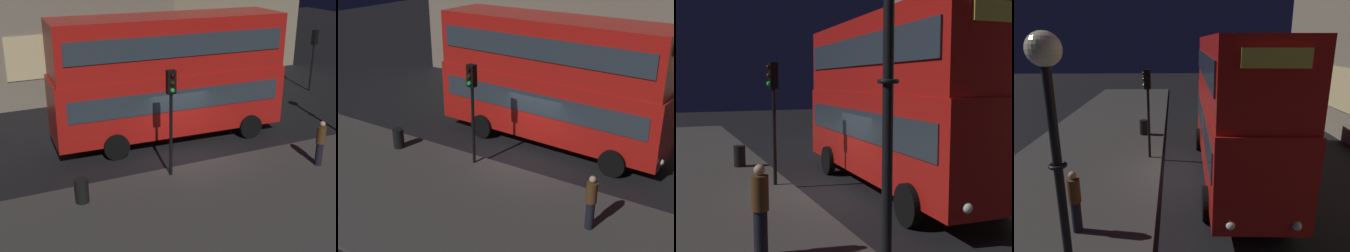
# 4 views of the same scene
# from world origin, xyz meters

# --- Properties ---
(ground_plane) EXTENTS (80.00, 80.00, 0.00)m
(ground_plane) POSITION_xyz_m (0.00, 0.00, 0.00)
(ground_plane) COLOR black
(sidewalk_slab) EXTENTS (44.00, 7.04, 0.12)m
(sidewalk_slab) POSITION_xyz_m (0.00, -4.42, 0.06)
(sidewalk_slab) COLOR #423F3D
(sidewalk_slab) RESTS_ON ground
(double_decker_bus) EXTENTS (10.52, 3.25, 5.55)m
(double_decker_bus) POSITION_xyz_m (0.09, 2.16, 3.09)
(double_decker_bus) COLOR red
(double_decker_bus) RESTS_ON ground
(traffic_light_near_kerb) EXTENTS (0.34, 0.37, 4.06)m
(traffic_light_near_kerb) POSITION_xyz_m (-1.46, -1.47, 3.04)
(traffic_light_near_kerb) COLOR black
(traffic_light_near_kerb) RESTS_ON sidewalk_slab
(pedestrian) EXTENTS (0.35, 0.35, 1.84)m
(pedestrian) POSITION_xyz_m (4.21, -3.10, 1.08)
(pedestrian) COLOR black
(pedestrian) RESTS_ON sidewalk_slab
(litter_bin) EXTENTS (0.47, 0.47, 0.85)m
(litter_bin) POSITION_xyz_m (-5.04, -2.07, 0.55)
(litter_bin) COLOR black
(litter_bin) RESTS_ON sidewalk_slab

